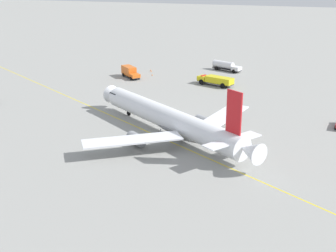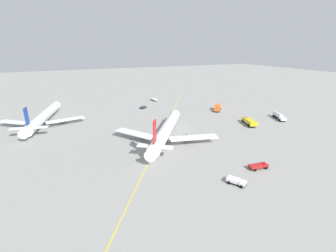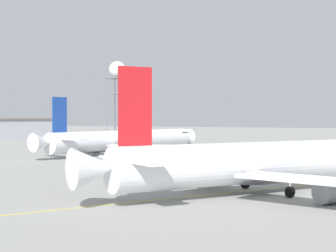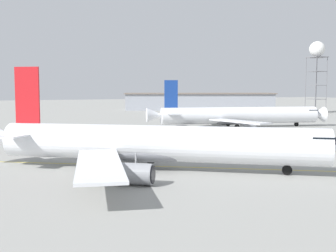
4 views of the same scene
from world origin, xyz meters
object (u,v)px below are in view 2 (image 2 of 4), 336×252
Objects in this scene: pushback_tug_truck at (236,181)px; safety_cone_near at (230,112)px; catering_truck_truck at (218,108)px; safety_cone_mid at (234,110)px; pushback_tug_truck_extra at (154,99)px; airliner_main at (166,131)px; ops_pickup_truck at (258,166)px; baggage_truck_truck at (143,107)px; fuel_tanker_truck at (279,116)px; safety_cone_far at (236,109)px; airliner_secondary at (43,118)px; fire_tender_truck at (249,122)px.

pushback_tug_truck is 9.36× the size of safety_cone_near.
catering_truck_truck is 13.54× the size of safety_cone_mid.
safety_cone_near is (41.48, 26.20, -0.53)m from pushback_tug_truck_extra.
airliner_main reaches higher than safety_cone_mid.
baggage_truck_truck is (-76.88, -7.51, -0.10)m from ops_pickup_truck.
fuel_tanker_truck reaches higher than ops_pickup_truck.
catering_truck_truck reaches higher than fuel_tanker_truck.
fuel_tanker_truck is 17.40× the size of safety_cone_far.
safety_cone_far is at bearing -151.35° from pushback_tug_truck_extra.
pushback_tug_truck_extra is (-36.21, -21.99, -0.86)m from catering_truck_truck.
safety_cone_far is at bearing 113.19° from safety_cone_near.
airliner_secondary reaches higher than safety_cone_mid.
safety_cone_near is 1.00× the size of safety_cone_mid.
catering_truck_truck is at bearing -85.45° from airliner_secondary.
fire_tender_truck is 25.56m from catering_truck_truck.
airliner_secondary is 89.54m from ops_pickup_truck.
safety_cone_mid is (-56.22, 46.41, -0.53)m from pushback_tug_truck.
fire_tender_truck reaches higher than safety_cone_mid.
airliner_main is at bearing -15.02° from catering_truck_truck.
baggage_truck_truck is at bearing 130.52° from pushback_tug_truck_extra.
safety_cone_mid and safety_cone_far have the same top height.
catering_truck_truck is at bearing -23.28° from airliner_main.
safety_cone_far is (2.88, 9.79, -1.39)m from catering_truck_truck.
fuel_tanker_truck reaches higher than safety_cone_far.
catering_truck_truck reaches higher than safety_cone_far.
catering_truck_truck is 6.89m from safety_cone_near.
safety_cone_mid is at bearing 109.90° from pushback_tug_truck.
fire_tender_truck is at bearing -63.59° from fuel_tanker_truck.
airliner_secondary is 7.91× the size of ops_pickup_truck.
pushback_tug_truck_extra is (-60.84, -38.83, -0.78)m from fuel_tanker_truck.
safety_cone_mid is at bearing -86.65° from airliner_secondary.
airliner_secondary reaches higher than baggage_truck_truck.
baggage_truck_truck is at bearing 147.11° from pushback_tug_truck.
safety_cone_far is at bearing 117.33° from catering_truck_truck.
fire_tender_truck is at bearing 91.92° from baggage_truck_truck.
ops_pickup_truck is 59.71m from safety_cone_near.
baggage_truck_truck is (-46.23, -32.72, -0.82)m from fire_tender_truck.
airliner_secondary is at bearing -87.30° from fuel_tanker_truck.
pushback_tug_truck is 74.05m from safety_cone_far.
airliner_secondary is 90.13m from fire_tender_truck.
airliner_secondary is 81.54× the size of safety_cone_near.
fire_tender_truck is 1.92× the size of pushback_tug_truck_extra.
ops_pickup_truck is at bearing -34.65° from safety_cone_far.
catering_truck_truck is at bearing 115.66° from baggage_truck_truck.
safety_cone_near is at bearing -66.81° from safety_cone_mid.
fire_tender_truck reaches higher than pushback_tug_truck_extra.
catering_truck_truck is (20.73, 34.54, 0.95)m from baggage_truck_truck.
ops_pickup_truck is 64.76m from safety_cone_far.
catering_truck_truck is (-25.50, 1.82, 0.12)m from fire_tender_truck.
safety_cone_mid is (39.60, 30.60, -0.53)m from pushback_tug_truck_extra.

